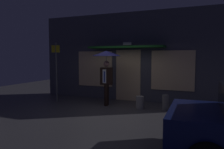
% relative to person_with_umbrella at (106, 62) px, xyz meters
% --- Properties ---
extents(ground_plane, '(18.00, 18.00, 0.00)m').
position_rel_person_with_umbrella_xyz_m(ground_plane, '(0.47, -0.92, -1.69)').
color(ground_plane, '#423F44').
extents(building_facade, '(8.38, 1.00, 3.80)m').
position_rel_person_with_umbrella_xyz_m(building_facade, '(0.47, 1.42, 0.19)').
color(building_facade, '#4C4C56').
rests_on(building_facade, ground).
extents(person_with_umbrella, '(1.14, 1.14, 2.13)m').
position_rel_person_with_umbrella_xyz_m(person_with_umbrella, '(0.00, 0.00, 0.00)').
color(person_with_umbrella, black).
rests_on(person_with_umbrella, ground).
extents(street_sign_post, '(0.40, 0.07, 2.48)m').
position_rel_person_with_umbrella_xyz_m(street_sign_post, '(-2.24, -0.15, -0.29)').
color(street_sign_post, '#595B60').
rests_on(street_sign_post, ground).
extents(sidewalk_bollard, '(0.22, 0.22, 0.54)m').
position_rel_person_with_umbrella_xyz_m(sidewalk_bollard, '(2.25, 0.10, -1.42)').
color(sidewalk_bollard, slate).
rests_on(sidewalk_bollard, ground).
extents(sidewalk_bollard_2, '(0.29, 0.29, 0.46)m').
position_rel_person_with_umbrella_xyz_m(sidewalk_bollard_2, '(1.36, -0.05, -1.46)').
color(sidewalk_bollard_2, '#9E998E').
rests_on(sidewalk_bollard_2, ground).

